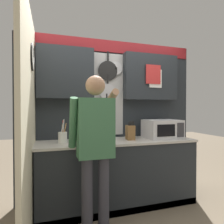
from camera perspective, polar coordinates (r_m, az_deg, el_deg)
ground_plane at (r=3.11m, az=1.61°, el=-24.92°), size 14.00×14.00×0.00m
base_cabinet_counter at (r=2.94m, az=1.63°, el=-16.95°), size 2.20×0.65×0.91m
back_wall_unit at (r=3.08m, az=0.01°, el=3.66°), size 2.77×0.23×2.41m
side_wall at (r=2.27m, az=-22.60°, el=-2.69°), size 0.07×1.60×2.41m
microwave at (r=3.11m, az=14.13°, el=-4.72°), size 0.52×0.40×0.27m
knife_block at (r=2.88m, az=5.23°, el=-5.79°), size 0.13×0.16×0.27m
utensil_crock at (r=2.67m, az=-13.91°, el=-6.90°), size 0.11×0.11×0.31m
person at (r=2.17m, az=-4.84°, el=-7.97°), size 0.54×0.65×1.71m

